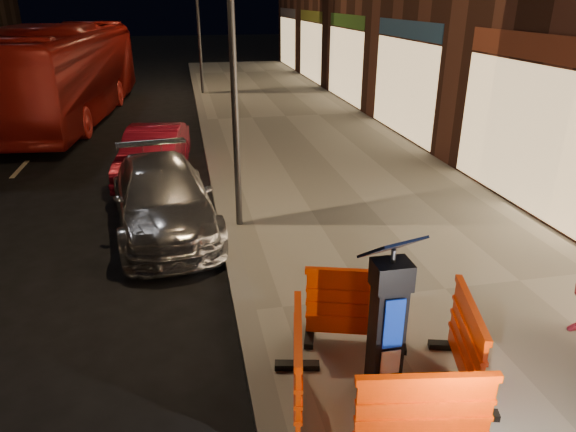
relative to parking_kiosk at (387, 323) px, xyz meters
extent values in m
plane|color=black|center=(-1.28, 1.86, -1.05)|extent=(120.00, 120.00, 0.00)
cube|color=gray|center=(1.72, 1.86, -0.98)|extent=(6.00, 60.00, 0.15)
cube|color=slate|center=(-1.28, 1.86, -0.98)|extent=(0.30, 60.00, 0.15)
cube|color=black|center=(0.00, 0.00, 0.00)|extent=(0.69, 0.69, 1.80)
cube|color=red|center=(0.00, -0.95, -0.40)|extent=(1.36, 0.73, 1.01)
cube|color=red|center=(0.00, 0.95, -0.40)|extent=(1.39, 0.89, 1.01)
cube|color=red|center=(-0.95, 0.00, -0.40)|extent=(0.79, 1.37, 1.01)
cube|color=red|center=(0.95, 0.00, -0.40)|extent=(0.87, 1.39, 1.01)
imported|color=#B9B9BE|center=(-2.43, 5.27, -1.05)|extent=(2.32, 4.60, 1.28)
imported|color=maroon|center=(-2.72, 8.54, -1.05)|extent=(1.82, 3.87, 1.23)
imported|color=maroon|center=(-6.02, 16.08, -1.05)|extent=(3.83, 12.14, 3.33)
cylinder|color=#3F3F44|center=(-1.03, 4.86, 2.10)|extent=(0.12, 0.12, 6.00)
cylinder|color=#3F3F44|center=(-1.03, 19.86, 2.10)|extent=(0.12, 0.12, 6.00)
camera|label=1|loc=(-1.89, -4.17, 3.11)|focal=32.00mm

